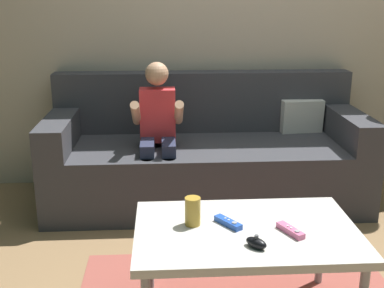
% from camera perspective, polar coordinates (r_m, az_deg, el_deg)
% --- Properties ---
extents(ground_plane, '(8.88, 8.88, 0.00)m').
position_cam_1_polar(ground_plane, '(2.53, 9.48, -15.85)').
color(ground_plane, olive).
extents(wall_back, '(4.44, 0.05, 2.50)m').
position_cam_1_polar(wall_back, '(3.58, 5.17, 15.19)').
color(wall_back, '#B2A38E').
rests_on(wall_back, ground).
extents(couch, '(2.08, 0.80, 0.84)m').
position_cam_1_polar(couch, '(3.33, 1.72, -1.59)').
color(couch, '#38383D').
rests_on(couch, ground).
extents(person_seated_on_couch, '(0.32, 0.39, 0.96)m').
position_cam_1_polar(person_seated_on_couch, '(3.07, -4.00, 1.71)').
color(person_seated_on_couch, '#282D47').
rests_on(person_seated_on_couch, ground).
extents(coffee_table, '(0.92, 0.60, 0.43)m').
position_cam_1_polar(coffee_table, '(2.09, 6.32, -10.68)').
color(coffee_table, beige).
rests_on(coffee_table, ground).
extents(game_remote_pink_near_edge, '(0.09, 0.14, 0.03)m').
position_cam_1_polar(game_remote_pink_near_edge, '(2.05, 11.40, -9.84)').
color(game_remote_pink_near_edge, pink).
rests_on(game_remote_pink_near_edge, coffee_table).
extents(nunchuk_black, '(0.09, 0.09, 0.05)m').
position_cam_1_polar(nunchuk_black, '(1.92, 7.49, -11.33)').
color(nunchuk_black, black).
rests_on(nunchuk_black, coffee_table).
extents(game_remote_blue_far_corner, '(0.11, 0.13, 0.03)m').
position_cam_1_polar(game_remote_blue_far_corner, '(2.08, 4.23, -9.12)').
color(game_remote_blue_far_corner, blue).
rests_on(game_remote_blue_far_corner, coffee_table).
extents(soda_can, '(0.07, 0.07, 0.12)m').
position_cam_1_polar(soda_can, '(2.06, 0.08, -7.84)').
color(soda_can, '#B78C2D').
rests_on(soda_can, coffee_table).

